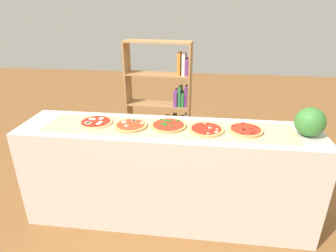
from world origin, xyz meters
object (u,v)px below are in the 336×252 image
Objects in this scene: pizza_mozzarella_0 at (96,122)px; bookshelf at (167,110)px; pizza_spinach_2 at (168,125)px; watermelon at (310,122)px; pizza_mozzarella_1 at (131,125)px; pizza_pepperoni_4 at (246,130)px; pizza_mushroom_3 at (206,129)px.

bookshelf is (0.50, 1.04, -0.25)m from pizza_mozzarella_0.
pizza_mozzarella_0 is 1.18m from bookshelf.
watermelon is at bearing -1.45° from pizza_spinach_2.
pizza_pepperoni_4 is at bearing 1.40° from pizza_mozzarella_1.
watermelon is at bearing -40.30° from bookshelf.
pizza_mushroom_3 is 1.05× the size of pizza_pepperoni_4.
pizza_mozzarella_0 is at bearing 179.18° from watermelon.
pizza_mozzarella_0 is 0.97× the size of pizza_mushroom_3.
pizza_mozzarella_1 is 1.01× the size of pizza_pepperoni_4.
watermelon reaches higher than pizza_mozzarella_0.
bookshelf reaches higher than pizza_mozzarella_0.
pizza_mushroom_3 is at bearing -6.52° from pizza_spinach_2.
pizza_mozzarella_0 is 1.28m from pizza_pepperoni_4.
pizza_pepperoni_4 is (1.28, -0.01, 0.00)m from pizza_mozzarella_0.
watermelon is 1.69m from bookshelf.
pizza_mozzarella_1 is 1.12m from bookshelf.
pizza_mushroom_3 is at bearing -66.76° from bookshelf.
pizza_mozzarella_1 is 1.44m from watermelon.
bookshelf reaches higher than pizza_spinach_2.
pizza_spinach_2 is at bearing -82.21° from bookshelf.
bookshelf is (-0.46, 1.08, -0.25)m from pizza_mushroom_3.
bookshelf is at bearing 126.44° from pizza_pepperoni_4.
pizza_spinach_2 is 1.08m from bookshelf.
watermelon reaches higher than pizza_mushroom_3.
watermelon is at bearing 0.48° from pizza_mozzarella_1.
pizza_mozzarella_1 is (0.32, -0.04, 0.00)m from pizza_mozzarella_0.
pizza_mozzarella_1 and pizza_spinach_2 have the same top height.
pizza_mozzarella_1 is at bearing -178.60° from pizza_pepperoni_4.
pizza_mushroom_3 is 0.32m from pizza_pepperoni_4.
pizza_mozzarella_1 is at bearing -172.78° from pizza_spinach_2.
pizza_spinach_2 is 1.29× the size of watermelon.
bookshelf is at bearing 80.75° from pizza_mozzarella_1.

